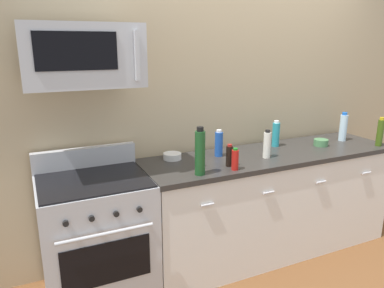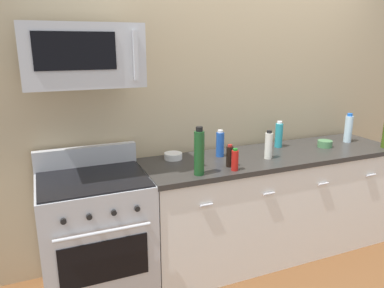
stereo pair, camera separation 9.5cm
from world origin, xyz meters
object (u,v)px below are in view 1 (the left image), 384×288
bottle_soy_sauce_dark (229,156)px  bowl_green_glaze (321,142)px  bottle_dish_soap (276,134)px  bottle_soda_blue (219,144)px  microwave (82,56)px  bowl_white_ceramic (172,156)px  bottle_water_clear (343,127)px  bottle_hot_sauce_red (235,160)px  bottle_olive_oil (380,132)px  range_oven (97,237)px  bottle_vinegar_white (267,145)px  bottle_wine_green (200,152)px

bottle_soy_sauce_dark → bowl_green_glaze: bearing=8.3°
bottle_dish_soap → bottle_soda_blue: bottle_dish_soap is taller
microwave → bowl_white_ceramic: size_ratio=5.08×
bottle_water_clear → bowl_white_ceramic: bearing=175.4°
bottle_hot_sauce_red → bowl_white_ceramic: (-0.32, 0.44, -0.05)m
bottle_dish_soap → bottle_olive_oil: bottle_olive_oil is taller
range_oven → bottle_vinegar_white: size_ratio=4.58×
bottle_wine_green → bottle_hot_sauce_red: 0.29m
bottle_soda_blue → bottle_wine_green: bottle_wine_green is taller
bowl_green_glaze → bowl_white_ceramic: bearing=172.3°
bottle_soy_sauce_dark → bottle_hot_sauce_red: bottle_soy_sauce_dark is taller
microwave → bottle_soy_sauce_dark: size_ratio=4.33×
bowl_white_ceramic → bowl_green_glaze: (1.39, -0.19, 0.00)m
bottle_vinegar_white → bottle_water_clear: 1.00m
bottle_dish_soap → bowl_green_glaze: bottle_dish_soap is taller
range_oven → bottle_wine_green: (0.71, -0.23, 0.62)m
range_oven → bottle_dish_soap: 1.77m
bottle_hot_sauce_red → bowl_white_ceramic: bottle_hot_sauce_red is taller
bottle_soda_blue → bottle_water_clear: bottle_water_clear is taller
bottle_soda_blue → bottle_wine_green: (-0.34, -0.34, 0.06)m
bottle_vinegar_white → bowl_green_glaze: 0.68m
bottle_dish_soap → range_oven: bearing=-174.6°
microwave → bottle_hot_sauce_red: 1.28m
microwave → bottle_soda_blue: 1.28m
range_oven → bottle_soy_sauce_dark: bearing=-8.7°
microwave → range_oven: bearing=-90.3°
bottle_wine_green → bottle_hot_sauce_red: bottle_wine_green is taller
bottle_soda_blue → bowl_green_glaze: size_ratio=1.72×
range_oven → bottle_olive_oil: (2.54, -0.23, 0.58)m
microwave → bottle_vinegar_white: microwave is taller
bottle_soda_blue → bottle_soy_sauce_dark: 0.27m
range_oven → bottle_hot_sauce_red: bearing=-13.9°
bottle_dish_soap → bottle_wine_green: bottle_wine_green is taller
bottle_wine_green → bowl_white_ceramic: size_ratio=2.38×
bottle_vinegar_white → bowl_green_glaze: bottle_vinegar_white is taller
bottle_soda_blue → bottle_soy_sauce_dark: bottle_soda_blue is taller
range_oven → microwave: size_ratio=1.44×
bottle_soy_sauce_dark → bottle_hot_sauce_red: size_ratio=1.03×
bottle_soda_blue → bottle_wine_green: 0.48m
bottle_soda_blue → bottle_hot_sauce_red: (-0.06, -0.35, -0.03)m
bottle_vinegar_white → bottle_water_clear: size_ratio=0.85×
bottle_hot_sauce_red → bowl_green_glaze: (1.06, 0.25, -0.05)m
microwave → bottle_dish_soap: size_ratio=3.13×
bottle_wine_green → bowl_green_glaze: (1.34, 0.23, -0.13)m
range_oven → bottle_soy_sauce_dark: bottle_soy_sauce_dark is taller
range_oven → bottle_hot_sauce_red: (0.99, -0.25, 0.53)m
range_oven → bottle_olive_oil: size_ratio=4.04×
bottle_dish_soap → bottle_soda_blue: size_ratio=1.07×
microwave → bottle_olive_oil: bearing=-6.1°
bottle_dish_soap → bowl_green_glaze: size_ratio=1.84×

